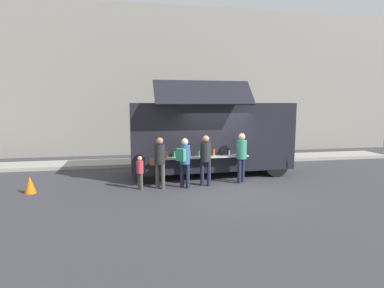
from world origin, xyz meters
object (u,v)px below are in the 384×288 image
at_px(trash_bin, 282,151).
at_px(customer_mid_with_backpack, 184,158).
at_px(customer_rear_waiting, 160,158).
at_px(customer_front_ordering, 206,156).
at_px(food_truck_main, 210,136).
at_px(traffic_cone_orange, 30,185).
at_px(customer_extra_browsing, 241,153).
at_px(child_near_queue, 140,170).

distance_m(trash_bin, customer_mid_with_backpack, 7.10).
bearing_deg(customer_rear_waiting, customer_front_ordering, -47.77).
xyz_separation_m(food_truck_main, traffic_cone_orange, (-6.30, -1.56, -1.30)).
xyz_separation_m(trash_bin, customer_front_ordering, (-4.91, -4.03, 0.61)).
xyz_separation_m(trash_bin, customer_extra_browsing, (-3.55, -3.86, 0.63)).
xyz_separation_m(traffic_cone_orange, trash_bin, (10.63, 3.89, 0.17)).
xyz_separation_m(traffic_cone_orange, child_near_queue, (3.48, -0.20, 0.40)).
bearing_deg(customer_mid_with_backpack, traffic_cone_orange, 123.52).
bearing_deg(customer_front_ordering, customer_extra_browsing, -61.50).
xyz_separation_m(food_truck_main, customer_extra_browsing, (0.79, -1.54, -0.50)).
height_order(traffic_cone_orange, customer_rear_waiting, customer_rear_waiting).
height_order(food_truck_main, trash_bin, food_truck_main).
relative_size(food_truck_main, child_near_queue, 5.61).
bearing_deg(trash_bin, traffic_cone_orange, -159.92).
bearing_deg(customer_mid_with_backpack, customer_rear_waiting, 118.62).
bearing_deg(traffic_cone_orange, trash_bin, 20.08).
bearing_deg(customer_rear_waiting, trash_bin, -17.55).
xyz_separation_m(food_truck_main, customer_front_ordering, (-0.57, -1.71, -0.52)).
bearing_deg(food_truck_main, customer_rear_waiting, -142.53).
bearing_deg(customer_front_ordering, customer_mid_with_backpack, 124.25).
distance_m(customer_front_ordering, customer_extra_browsing, 1.37).
relative_size(trash_bin, customer_mid_with_backpack, 0.52).
bearing_deg(traffic_cone_orange, customer_mid_with_backpack, -3.70).
xyz_separation_m(customer_rear_waiting, customer_extra_browsing, (2.95, 0.22, 0.05)).
bearing_deg(food_truck_main, traffic_cone_orange, -167.68).
relative_size(customer_extra_browsing, child_near_queue, 1.60).
distance_m(customer_extra_browsing, child_near_queue, 3.63).
relative_size(food_truck_main, customer_extra_browsing, 3.51).
bearing_deg(customer_rear_waiting, child_near_queue, 130.32).
distance_m(traffic_cone_orange, customer_rear_waiting, 4.20).
distance_m(trash_bin, customer_front_ordering, 6.38).
distance_m(customer_mid_with_backpack, child_near_queue, 1.52).
height_order(traffic_cone_orange, child_near_queue, child_near_queue).
bearing_deg(food_truck_main, trash_bin, 26.55).
bearing_deg(trash_bin, child_near_queue, -150.29).
xyz_separation_m(food_truck_main, trash_bin, (4.34, 2.32, -1.13)).
relative_size(customer_front_ordering, child_near_queue, 1.57).
bearing_deg(child_near_queue, customer_extra_browsing, -28.86).
relative_size(traffic_cone_orange, customer_extra_browsing, 0.31).
relative_size(customer_mid_with_backpack, customer_rear_waiting, 0.98).
bearing_deg(child_near_queue, trash_bin, -2.63).
relative_size(customer_mid_with_backpack, customer_extra_browsing, 0.94).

